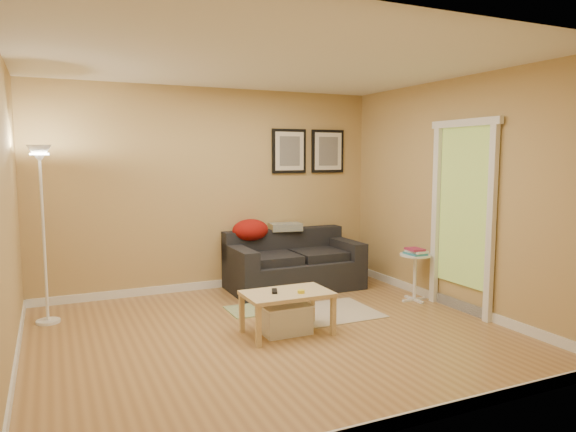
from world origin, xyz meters
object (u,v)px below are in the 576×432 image
Objects in this scene: sofa at (294,260)px; floor_lamp at (44,240)px; storage_bin at (285,318)px; book_stack at (415,251)px; side_table at (415,277)px; coffee_table at (287,313)px.

floor_lamp reaches higher than sofa.
floor_lamp is at bearing -175.64° from sofa.
book_stack is (1.88, 0.39, 0.46)m from storage_bin.
floor_lamp is at bearing 167.34° from side_table.
book_stack is (-0.02, -0.02, 0.32)m from side_table.
storage_bin is (-0.01, 0.04, -0.06)m from coffee_table.
side_table is (1.07, -1.13, -0.09)m from sofa.
storage_bin is 1.95× the size of book_stack.
sofa is 1.79m from coffee_table.
book_stack reaches higher than storage_bin.
side_table is 0.32m from book_stack.
side_table is 2.30× the size of book_stack.
floor_lamp is (-2.12, 1.32, 0.73)m from storage_bin.
coffee_table is at bearing -117.49° from sofa.
sofa is 0.92× the size of floor_lamp.
sofa is 3.54× the size of storage_bin.
floor_lamp is (-2.13, 1.35, 0.67)m from coffee_table.
storage_bin is (-0.83, -1.54, -0.23)m from sofa.
sofa is 3.00m from floor_lamp.
coffee_table is 1.48× the size of side_table.
side_table is at bearing 34.63° from coffee_table.
sofa reaches higher than coffee_table.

